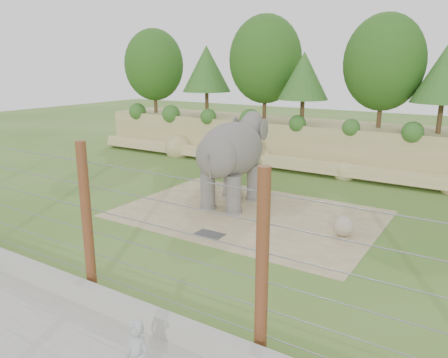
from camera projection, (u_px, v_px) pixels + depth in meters
The scene contains 9 objects.
ground at pixel (193, 236), 15.24m from camera, with size 90.00×90.00×0.00m, color #3F6C20.
back_embankment at pixel (336, 98), 24.27m from camera, with size 30.00×5.52×8.77m.
dirt_patch at pixel (248, 214), 17.42m from camera, with size 10.00×7.00×0.02m, color #987E61.
drain_grate at pixel (210, 234), 15.26m from camera, with size 1.00×0.60×0.03m, color #262628.
elephant at pixel (232, 162), 18.17m from camera, with size 1.95×4.54×3.67m, color #58534E, non-canonical shape.
stone_ball at pixel (344, 226), 15.09m from camera, with size 0.71×0.71×0.71m, color gray.
retaining_wall at pixel (77, 289), 11.09m from camera, with size 26.00×0.35×0.50m, color #9D9B92.
walkway at pixel (3, 338), 9.52m from camera, with size 26.00×4.00×0.01m, color #9D9B92.
barrier_fence at pixel (87, 219), 11.05m from camera, with size 20.26×0.26×4.00m.
Camera 1 is at (8.53, -11.44, 5.80)m, focal length 35.00 mm.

